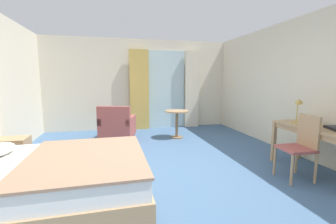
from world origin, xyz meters
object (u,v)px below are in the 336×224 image
object	(u,v)px
desk_lamp	(298,106)
round_cafe_table	(177,118)
nightstand	(13,152)
writing_desk	(319,133)
bed	(50,177)
armchair_by_window	(117,126)
desk_chair	(301,144)

from	to	relation	value
desk_lamp	round_cafe_table	distance (m)	2.71
nightstand	writing_desk	bearing A→B (deg)	-17.08
bed	armchair_by_window	size ratio (longest dim) A/B	2.37
desk_chair	round_cafe_table	distance (m)	2.94
desk_chair	armchair_by_window	distance (m)	3.81
bed	nightstand	distance (m)	1.60
desk_lamp	round_cafe_table	bearing A→B (deg)	124.67
desk_chair	round_cafe_table	size ratio (longest dim) A/B	1.37
armchair_by_window	round_cafe_table	bearing A→B (deg)	-3.00
bed	nightstand	world-z (taller)	bed
round_cafe_table	desk_chair	bearing A→B (deg)	-68.06
desk_chair	desk_lamp	world-z (taller)	desk_lamp
desk_chair	writing_desk	bearing A→B (deg)	11.64
desk_chair	desk_lamp	distance (m)	0.83
nightstand	desk_chair	world-z (taller)	desk_chair
armchair_by_window	bed	bearing A→B (deg)	-107.70
writing_desk	round_cafe_table	xyz separation A→B (m)	(-1.50, 2.65, -0.15)
desk_lamp	armchair_by_window	distance (m)	3.80
desk_lamp	armchair_by_window	xyz separation A→B (m)	(-2.98, 2.27, -0.66)
armchair_by_window	desk_lamp	bearing A→B (deg)	-37.31
bed	round_cafe_table	bearing A→B (deg)	47.76
desk_lamp	armchair_by_window	size ratio (longest dim) A/B	0.47
round_cafe_table	nightstand	bearing A→B (deg)	-159.31
desk_chair	desk_lamp	bearing A→B (deg)	52.29
desk_chair	desk_lamp	size ratio (longest dim) A/B	2.18
desk_chair	armchair_by_window	bearing A→B (deg)	132.37
bed	desk_lamp	world-z (taller)	desk_lamp
nightstand	desk_lamp	distance (m)	4.87
desk_chair	armchair_by_window	xyz separation A→B (m)	(-2.56, 2.81, -0.19)
bed	round_cafe_table	world-z (taller)	bed
bed	writing_desk	size ratio (longest dim) A/B	1.62
nightstand	round_cafe_table	size ratio (longest dim) A/B	0.70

